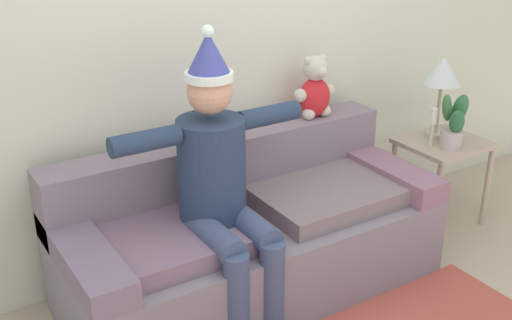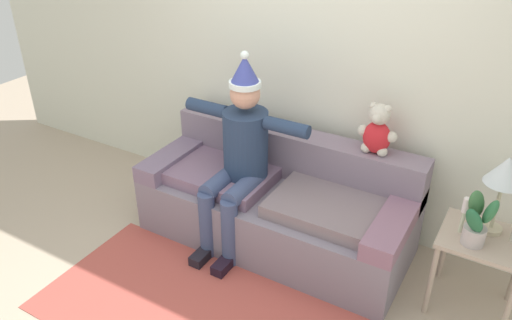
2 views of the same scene
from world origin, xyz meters
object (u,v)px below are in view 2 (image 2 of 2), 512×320
teddy_bear (377,131)px  person_seated (239,153)px  couch (278,202)px  side_table (481,249)px  table_lamp (506,174)px  candle_tall (465,211)px  potted_plant (477,222)px

teddy_bear → person_seated: bearing=-154.1°
couch → side_table: (1.49, -0.02, 0.16)m
couch → table_lamp: size_ratio=3.87×
candle_tall → couch: bearing=178.1°
couch → teddy_bear: bearing=23.0°
person_seated → side_table: 1.77m
side_table → potted_plant: size_ratio=1.61×
table_lamp → candle_tall: (-0.16, -0.11, -0.26)m
potted_plant → candle_tall: size_ratio=1.43×
couch → table_lamp: (1.50, 0.07, 0.68)m
potted_plant → candle_tall: 0.12m
side_table → potted_plant: potted_plant is taller
teddy_bear → side_table: size_ratio=0.65×
side_table → candle_tall: 0.30m
table_lamp → teddy_bear: bearing=166.9°
teddy_bear → potted_plant: teddy_bear is taller
side_table → potted_plant: (-0.06, -0.10, 0.26)m
person_seated → potted_plant: (1.68, 0.03, -0.03)m
table_lamp → candle_tall: 0.32m
table_lamp → potted_plant: size_ratio=1.48×
teddy_bear → side_table: teddy_bear is taller
couch → table_lamp: bearing=2.6°
side_table → candle_tall: (-0.15, -0.02, 0.26)m
potted_plant → table_lamp: bearing=68.9°
couch → side_table: size_ratio=3.56×
potted_plant → person_seated: bearing=-178.8°
person_seated → teddy_bear: (0.89, 0.43, 0.22)m
person_seated → teddy_bear: 1.01m
teddy_bear → potted_plant: bearing=-26.7°
teddy_bear → potted_plant: size_ratio=1.05×
table_lamp → candle_tall: table_lamp is taller
teddy_bear → side_table: 1.03m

